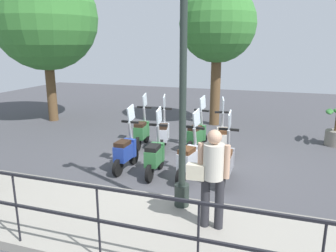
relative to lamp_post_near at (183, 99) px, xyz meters
name	(u,v)px	position (x,y,z in m)	size (l,w,h in m)	color
ground_plane	(184,164)	(2.40, 0.62, -2.08)	(28.00, 28.00, 0.00)	#424247
promenade_walkway	(133,224)	(-0.75, 0.62, -2.01)	(2.20, 20.00, 0.15)	gray
fence_railing	(98,209)	(-1.80, 0.62, -1.19)	(0.04, 16.03, 1.07)	black
lamp_post_near	(183,99)	(0.00, 0.00, 0.00)	(0.26, 0.90, 4.36)	#232D28
pedestrian_with_bag	(212,172)	(-0.53, -0.62, -1.00)	(0.33, 0.65, 1.59)	#28282D
tree_large	(45,18)	(5.42, 6.82, 1.78)	(3.85, 3.85, 5.80)	brown
tree_distant	(218,25)	(6.75, 0.66, 1.50)	(2.69, 2.69, 4.97)	brown
potted_palm	(336,131)	(5.31, -3.23, -1.64)	(1.06, 0.66, 1.05)	slate
scooter_near_0	(226,161)	(1.60, -0.54, -1.60)	(1.23, 0.44, 1.54)	black
scooter_near_1	(189,158)	(1.53, 0.26, -1.60)	(1.22, 0.48, 1.54)	black
scooter_near_2	(155,155)	(1.48, 1.06, -1.60)	(1.23, 0.44, 1.54)	black
scooter_near_3	(126,151)	(1.56, 1.84, -1.60)	(1.23, 0.44, 1.54)	black
scooter_far_0	(223,138)	(3.40, -0.19, -1.60)	(1.21, 0.52, 1.54)	black
scooter_far_1	(197,135)	(3.46, 0.55, -1.60)	(1.22, 0.49, 1.54)	black
scooter_far_2	(163,133)	(3.35, 1.51, -1.60)	(1.22, 0.50, 1.54)	black
scooter_far_3	(142,131)	(3.37, 2.18, -1.60)	(1.23, 0.44, 1.54)	black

